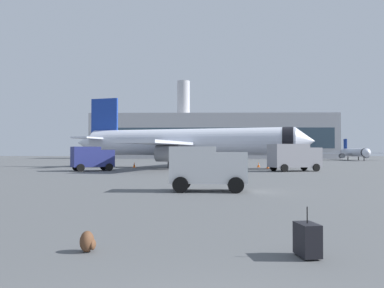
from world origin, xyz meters
TOP-DOWN VIEW (x-y plane):
  - airplane_at_gate at (-1.85, 50.86)m, footprint 35.25×32.12m
  - airplane_taxiing at (41.58, 98.96)m, footprint 18.42×20.43m
  - service_truck at (-12.86, 41.47)m, footprint 5.25×4.33m
  - fuel_truck at (11.18, 41.24)m, footprint 6.45×4.17m
  - cargo_van at (0.48, 18.32)m, footprint 4.49×2.50m
  - safety_cone_near at (9.45, 48.84)m, footprint 0.44×0.44m
  - safety_cone_mid at (-9.53, 51.62)m, footprint 0.44×0.44m
  - safety_cone_far at (8.76, 52.58)m, footprint 0.44×0.44m
  - safety_cone_outer at (-2.09, 59.80)m, footprint 0.44×0.44m
  - rolling_suitcase at (2.38, 4.47)m, footprint 0.50×0.70m
  - traveller_backpack at (-2.54, 4.82)m, footprint 0.36×0.40m
  - terminal_building at (4.63, 129.50)m, footprint 83.22×16.34m

SIDE VIEW (x-z plane):
  - traveller_backpack at x=-2.54m, z-range -0.01..0.47m
  - safety_cone_near at x=9.45m, z-range -0.01..0.62m
  - safety_cone_outer at x=-2.09m, z-range -0.01..0.68m
  - safety_cone_far at x=8.76m, z-range -0.01..0.75m
  - rolling_suitcase at x=2.38m, z-range -0.16..0.94m
  - safety_cone_mid at x=-9.53m, z-range -0.01..0.82m
  - cargo_van at x=0.48m, z-range 0.15..2.75m
  - service_truck at x=-12.86m, z-range 0.16..3.05m
  - fuel_truck at x=11.18m, z-range 0.17..3.37m
  - airplane_taxiing at x=41.58m, z-range -0.91..5.09m
  - airplane_at_gate at x=-1.85m, z-range -1.59..8.91m
  - terminal_building at x=4.63m, z-range -5.85..21.35m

